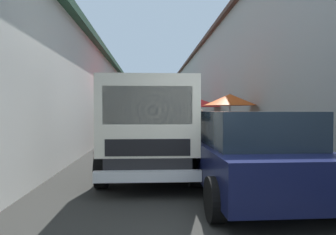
{
  "coord_description": "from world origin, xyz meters",
  "views": [
    {
      "loc": [
        -2.94,
        1.08,
        1.47
      ],
      "look_at": [
        10.36,
        0.25,
        1.14
      ],
      "focal_mm": 31.13,
      "sensor_mm": 36.0,
      "label": 1
    }
  ],
  "objects_px": {
    "fruit_stall_near_left": "(229,105)",
    "delivery_truck": "(149,130)",
    "hatchback_car": "(246,152)",
    "vendor_by_crates": "(201,121)",
    "parked_scooter": "(218,129)",
    "fruit_stall_far_right": "(147,108)",
    "fruit_stall_far_left": "(142,102)",
    "vendor_in_shade": "(151,121)",
    "plastic_stool": "(207,136)",
    "fruit_stall_near_right": "(200,105)"
  },
  "relations": [
    {
      "from": "fruit_stall_far_right",
      "to": "parked_scooter",
      "type": "height_order",
      "value": "fruit_stall_far_right"
    },
    {
      "from": "fruit_stall_near_left",
      "to": "plastic_stool",
      "type": "height_order",
      "value": "fruit_stall_near_left"
    },
    {
      "from": "fruit_stall_near_right",
      "to": "vendor_by_crates",
      "type": "height_order",
      "value": "fruit_stall_near_right"
    },
    {
      "from": "fruit_stall_near_left",
      "to": "fruit_stall_near_right",
      "type": "height_order",
      "value": "fruit_stall_near_right"
    },
    {
      "from": "fruit_stall_far_left",
      "to": "vendor_by_crates",
      "type": "relative_size",
      "value": 1.68
    },
    {
      "from": "fruit_stall_near_left",
      "to": "fruit_stall_far_left",
      "type": "height_order",
      "value": "fruit_stall_far_left"
    },
    {
      "from": "fruit_stall_near_right",
      "to": "plastic_stool",
      "type": "xyz_separation_m",
      "value": [
        -5.79,
        0.68,
        -1.48
      ]
    },
    {
      "from": "fruit_stall_far_left",
      "to": "hatchback_car",
      "type": "distance_m",
      "value": 7.17
    },
    {
      "from": "fruit_stall_near_right",
      "to": "vendor_in_shade",
      "type": "distance_m",
      "value": 3.95
    },
    {
      "from": "fruit_stall_near_left",
      "to": "vendor_in_shade",
      "type": "height_order",
      "value": "fruit_stall_near_left"
    },
    {
      "from": "delivery_truck",
      "to": "plastic_stool",
      "type": "xyz_separation_m",
      "value": [
        6.36,
        -2.53,
        -0.71
      ]
    },
    {
      "from": "delivery_truck",
      "to": "vendor_in_shade",
      "type": "distance_m",
      "value": 9.93
    },
    {
      "from": "delivery_truck",
      "to": "fruit_stall_far_left",
      "type": "bearing_deg",
      "value": 2.94
    },
    {
      "from": "hatchback_car",
      "to": "vendor_by_crates",
      "type": "height_order",
      "value": "vendor_by_crates"
    },
    {
      "from": "vendor_in_shade",
      "to": "parked_scooter",
      "type": "xyz_separation_m",
      "value": [
        -0.57,
        -3.62,
        -0.41
      ]
    },
    {
      "from": "hatchback_car",
      "to": "vendor_in_shade",
      "type": "distance_m",
      "value": 11.22
    },
    {
      "from": "fruit_stall_far_right",
      "to": "plastic_stool",
      "type": "distance_m",
      "value": 10.33
    },
    {
      "from": "vendor_by_crates",
      "to": "fruit_stall_near_left",
      "type": "bearing_deg",
      "value": -175.04
    },
    {
      "from": "fruit_stall_near_left",
      "to": "delivery_truck",
      "type": "bearing_deg",
      "value": 149.43
    },
    {
      "from": "delivery_truck",
      "to": "parked_scooter",
      "type": "height_order",
      "value": "delivery_truck"
    },
    {
      "from": "vendor_by_crates",
      "to": "vendor_in_shade",
      "type": "xyz_separation_m",
      "value": [
        0.03,
        2.81,
        0.0
      ]
    },
    {
      "from": "vendor_in_shade",
      "to": "fruit_stall_far_right",
      "type": "bearing_deg",
      "value": 2.83
    },
    {
      "from": "fruit_stall_far_left",
      "to": "vendor_in_shade",
      "type": "relative_size",
      "value": 1.67
    },
    {
      "from": "fruit_stall_far_left",
      "to": "fruit_stall_far_right",
      "type": "height_order",
      "value": "fruit_stall_far_left"
    },
    {
      "from": "parked_scooter",
      "to": "vendor_in_shade",
      "type": "bearing_deg",
      "value": 81.09
    },
    {
      "from": "hatchback_car",
      "to": "delivery_truck",
      "type": "relative_size",
      "value": 0.79
    },
    {
      "from": "plastic_stool",
      "to": "hatchback_car",
      "type": "bearing_deg",
      "value": 173.89
    },
    {
      "from": "fruit_stall_far_right",
      "to": "plastic_stool",
      "type": "bearing_deg",
      "value": -164.43
    },
    {
      "from": "fruit_stall_far_right",
      "to": "parked_scooter",
      "type": "distance_m",
      "value": 8.0
    },
    {
      "from": "fruit_stall_near_right",
      "to": "hatchback_car",
      "type": "bearing_deg",
      "value": 173.65
    },
    {
      "from": "fruit_stall_far_right",
      "to": "plastic_stool",
      "type": "xyz_separation_m",
      "value": [
        -9.86,
        -2.75,
        -1.36
      ]
    },
    {
      "from": "fruit_stall_near_right",
      "to": "parked_scooter",
      "type": "relative_size",
      "value": 1.69
    },
    {
      "from": "fruit_stall_near_left",
      "to": "fruit_stall_far_right",
      "type": "bearing_deg",
      "value": 18.14
    },
    {
      "from": "fruit_stall_far_right",
      "to": "vendor_by_crates",
      "type": "relative_size",
      "value": 1.9
    },
    {
      "from": "plastic_stool",
      "to": "fruit_stall_near_left",
      "type": "bearing_deg",
      "value": -137.4
    },
    {
      "from": "vendor_by_crates",
      "to": "plastic_stool",
      "type": "xyz_separation_m",
      "value": [
        -3.54,
        0.37,
        -0.53
      ]
    },
    {
      "from": "fruit_stall_far_right",
      "to": "hatchback_car",
      "type": "relative_size",
      "value": 0.73
    },
    {
      "from": "fruit_stall_near_right",
      "to": "plastic_stool",
      "type": "relative_size",
      "value": 6.54
    },
    {
      "from": "delivery_truck",
      "to": "fruit_stall_near_left",
      "type": "bearing_deg",
      "value": -30.57
    },
    {
      "from": "fruit_stall_far_left",
      "to": "hatchback_car",
      "type": "height_order",
      "value": "fruit_stall_far_left"
    },
    {
      "from": "fruit_stall_far_left",
      "to": "fruit_stall_far_right",
      "type": "relative_size",
      "value": 0.88
    },
    {
      "from": "fruit_stall_far_left",
      "to": "fruit_stall_near_right",
      "type": "xyz_separation_m",
      "value": [
        6.53,
        -3.49,
        -0.0
      ]
    },
    {
      "from": "plastic_stool",
      "to": "fruit_stall_far_right",
      "type": "bearing_deg",
      "value": 15.57
    },
    {
      "from": "hatchback_car",
      "to": "fruit_stall_near_left",
      "type": "bearing_deg",
      "value": -13.04
    },
    {
      "from": "fruit_stall_near_left",
      "to": "fruit_stall_far_right",
      "type": "distance_m",
      "value": 11.23
    },
    {
      "from": "vendor_by_crates",
      "to": "vendor_in_shade",
      "type": "relative_size",
      "value": 1.0
    },
    {
      "from": "fruit_stall_near_left",
      "to": "fruit_stall_near_right",
      "type": "xyz_separation_m",
      "value": [
        6.61,
        0.07,
        0.14
      ]
    },
    {
      "from": "fruit_stall_far_left",
      "to": "plastic_stool",
      "type": "bearing_deg",
      "value": -75.3
    },
    {
      "from": "fruit_stall_far_left",
      "to": "fruit_stall_near_left",
      "type": "bearing_deg",
      "value": -91.22
    },
    {
      "from": "fruit_stall_far_left",
      "to": "plastic_stool",
      "type": "relative_size",
      "value": 5.83
    }
  ]
}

